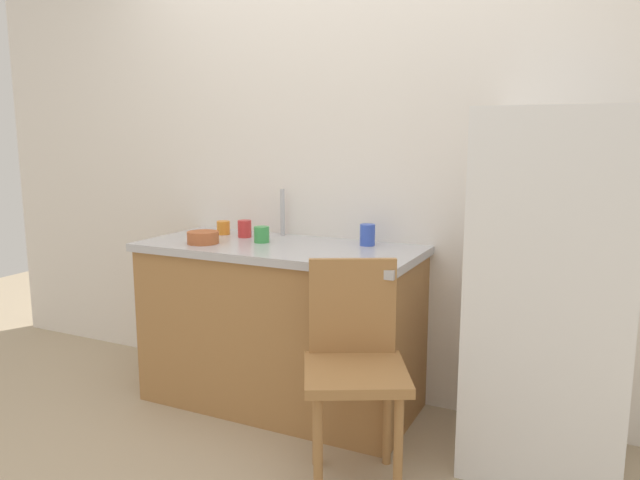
{
  "coord_description": "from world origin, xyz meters",
  "views": [
    {
      "loc": [
        1.33,
        -1.96,
        1.4
      ],
      "look_at": [
        0.1,
        0.6,
        0.89
      ],
      "focal_mm": 34.01,
      "sensor_mm": 36.0,
      "label": 1
    }
  ],
  "objects": [
    {
      "name": "ground_plane",
      "position": [
        0.0,
        0.0,
        0.0
      ],
      "size": [
        8.0,
        8.0,
        0.0
      ],
      "primitive_type": "plane",
      "color": "tan"
    },
    {
      "name": "back_wall",
      "position": [
        0.0,
        1.0,
        1.26
      ],
      "size": [
        4.8,
        0.1,
        2.53
      ],
      "primitive_type": "cube",
      "color": "white",
      "rests_on": "ground_plane"
    },
    {
      "name": "cabinet_base",
      "position": [
        -0.15,
        0.65,
        0.4
      ],
      "size": [
        1.38,
        0.6,
        0.8
      ],
      "primitive_type": "cube",
      "color": "#A87542",
      "rests_on": "ground_plane"
    },
    {
      "name": "countertop",
      "position": [
        -0.15,
        0.65,
        0.82
      ],
      "size": [
        1.42,
        0.64,
        0.04
      ],
      "primitive_type": "cube",
      "color": "#B7B7BC",
      "rests_on": "cabinet_base"
    },
    {
      "name": "faucet",
      "position": [
        -0.28,
        0.9,
        0.97
      ],
      "size": [
        0.02,
        0.02,
        0.25
      ],
      "primitive_type": "cylinder",
      "color": "#B7B7BC",
      "rests_on": "countertop"
    },
    {
      "name": "refrigerator",
      "position": [
        1.14,
        0.64,
        0.75
      ],
      "size": [
        0.61,
        0.61,
        1.49
      ],
      "primitive_type": "cube",
      "color": "white",
      "rests_on": "ground_plane"
    },
    {
      "name": "chair",
      "position": [
        0.45,
        0.18,
        0.5
      ],
      "size": [
        0.54,
        0.54,
        0.89
      ],
      "rotation": [
        0.0,
        0.0,
        0.48
      ],
      "color": "#A87542",
      "rests_on": "ground_plane"
    },
    {
      "name": "terracotta_bowl",
      "position": [
        -0.52,
        0.51,
        0.87
      ],
      "size": [
        0.16,
        0.16,
        0.06
      ],
      "primitive_type": "cylinder",
      "color": "#B25B33",
      "rests_on": "countertop"
    },
    {
      "name": "cup_green",
      "position": [
        -0.27,
        0.66,
        0.88
      ],
      "size": [
        0.08,
        0.08,
        0.08
      ],
      "primitive_type": "cylinder",
      "color": "green",
      "rests_on": "countertop"
    },
    {
      "name": "cup_red",
      "position": [
        -0.43,
        0.76,
        0.89
      ],
      "size": [
        0.07,
        0.07,
        0.09
      ],
      "primitive_type": "cylinder",
      "color": "red",
      "rests_on": "countertop"
    },
    {
      "name": "cup_orange",
      "position": [
        -0.59,
        0.79,
        0.88
      ],
      "size": [
        0.07,
        0.07,
        0.07
      ],
      "primitive_type": "cylinder",
      "color": "orange",
      "rests_on": "countertop"
    },
    {
      "name": "cup_blue",
      "position": [
        0.25,
        0.82,
        0.9
      ],
      "size": [
        0.08,
        0.08,
        0.11
      ],
      "primitive_type": "cylinder",
      "color": "blue",
      "rests_on": "countertop"
    }
  ]
}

